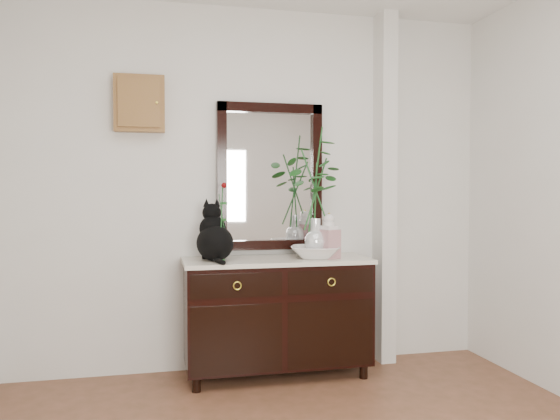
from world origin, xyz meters
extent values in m
cube|color=silver|center=(0.00, 1.98, 1.35)|extent=(3.60, 0.04, 2.70)
cube|color=silver|center=(1.00, 1.90, 1.35)|extent=(0.12, 0.20, 2.70)
cube|color=black|center=(0.10, 1.73, 0.46)|extent=(1.30, 0.50, 0.82)
cube|color=silver|center=(0.10, 1.73, 0.83)|extent=(1.33, 0.52, 0.03)
cube|color=black|center=(0.10, 1.97, 1.44)|extent=(0.80, 0.06, 1.10)
cube|color=white|center=(0.10, 1.98, 1.44)|extent=(0.66, 0.01, 0.96)
cube|color=brown|center=(-0.85, 1.94, 1.95)|extent=(0.35, 0.10, 0.40)
imported|color=white|center=(0.37, 1.68, 0.89)|extent=(0.43, 0.43, 0.09)
camera|label=1|loc=(-0.75, -2.06, 1.33)|focal=35.00mm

